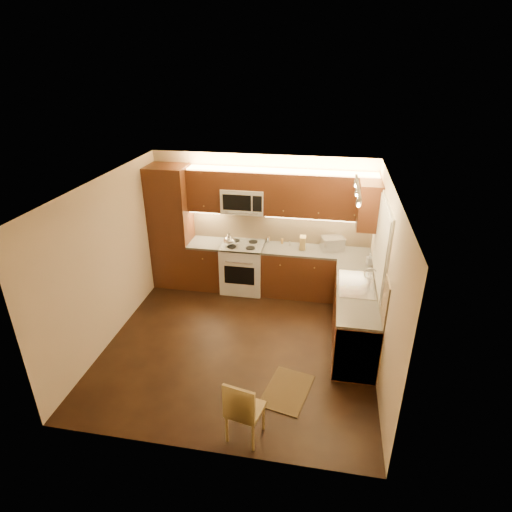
% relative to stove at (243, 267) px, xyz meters
% --- Properties ---
extents(floor, '(4.00, 4.00, 0.01)m').
position_rel_stove_xyz_m(floor, '(0.30, -1.68, -0.46)').
color(floor, black).
rests_on(floor, ground).
extents(ceiling, '(4.00, 4.00, 0.01)m').
position_rel_stove_xyz_m(ceiling, '(0.30, -1.68, 2.04)').
color(ceiling, beige).
rests_on(ceiling, ground).
extents(wall_back, '(4.00, 0.01, 2.50)m').
position_rel_stove_xyz_m(wall_back, '(0.30, 0.32, 0.79)').
color(wall_back, beige).
rests_on(wall_back, ground).
extents(wall_front, '(4.00, 0.01, 2.50)m').
position_rel_stove_xyz_m(wall_front, '(0.30, -3.67, 0.79)').
color(wall_front, beige).
rests_on(wall_front, ground).
extents(wall_left, '(0.01, 4.00, 2.50)m').
position_rel_stove_xyz_m(wall_left, '(-1.70, -1.68, 0.79)').
color(wall_left, beige).
rests_on(wall_left, ground).
extents(wall_right, '(0.01, 4.00, 2.50)m').
position_rel_stove_xyz_m(wall_right, '(2.30, -1.68, 0.79)').
color(wall_right, beige).
rests_on(wall_right, ground).
extents(pantry, '(0.70, 0.60, 2.30)m').
position_rel_stove_xyz_m(pantry, '(-1.35, 0.02, 0.69)').
color(pantry, '#3F210D').
rests_on(pantry, floor).
extents(base_cab_back_left, '(0.62, 0.60, 0.86)m').
position_rel_stove_xyz_m(base_cab_back_left, '(-0.69, 0.02, -0.03)').
color(base_cab_back_left, '#3F210D').
rests_on(base_cab_back_left, floor).
extents(counter_back_left, '(0.62, 0.60, 0.04)m').
position_rel_stove_xyz_m(counter_back_left, '(-0.69, 0.02, 0.42)').
color(counter_back_left, '#3C3937').
rests_on(counter_back_left, base_cab_back_left).
extents(base_cab_back_right, '(1.92, 0.60, 0.86)m').
position_rel_stove_xyz_m(base_cab_back_right, '(1.34, 0.02, -0.03)').
color(base_cab_back_right, '#3F210D').
rests_on(base_cab_back_right, floor).
extents(counter_back_right, '(1.92, 0.60, 0.04)m').
position_rel_stove_xyz_m(counter_back_right, '(1.34, 0.02, 0.42)').
color(counter_back_right, '#3C3937').
rests_on(counter_back_right, base_cab_back_right).
extents(base_cab_right, '(0.60, 2.00, 0.86)m').
position_rel_stove_xyz_m(base_cab_right, '(2.00, -1.28, -0.03)').
color(base_cab_right, '#3F210D').
rests_on(base_cab_right, floor).
extents(counter_right, '(0.60, 2.00, 0.04)m').
position_rel_stove_xyz_m(counter_right, '(2.00, -1.28, 0.42)').
color(counter_right, '#3C3937').
rests_on(counter_right, base_cab_right).
extents(dishwasher, '(0.58, 0.60, 0.84)m').
position_rel_stove_xyz_m(dishwasher, '(2.00, -1.98, -0.03)').
color(dishwasher, silver).
rests_on(dishwasher, floor).
extents(backsplash_back, '(3.30, 0.02, 0.60)m').
position_rel_stove_xyz_m(backsplash_back, '(0.65, 0.31, 0.74)').
color(backsplash_back, tan).
rests_on(backsplash_back, wall_back).
extents(backsplash_right, '(0.02, 2.00, 0.60)m').
position_rel_stove_xyz_m(backsplash_right, '(2.29, -1.28, 0.74)').
color(backsplash_right, tan).
rests_on(backsplash_right, wall_right).
extents(upper_cab_back_left, '(0.62, 0.35, 0.75)m').
position_rel_stove_xyz_m(upper_cab_back_left, '(-0.69, 0.15, 1.42)').
color(upper_cab_back_left, '#3F210D').
rests_on(upper_cab_back_left, wall_back).
extents(upper_cab_back_right, '(1.92, 0.35, 0.75)m').
position_rel_stove_xyz_m(upper_cab_back_right, '(1.34, 0.15, 1.42)').
color(upper_cab_back_right, '#3F210D').
rests_on(upper_cab_back_right, wall_back).
extents(upper_cab_bridge, '(0.76, 0.35, 0.31)m').
position_rel_stove_xyz_m(upper_cab_bridge, '(0.00, 0.15, 1.63)').
color(upper_cab_bridge, '#3F210D').
rests_on(upper_cab_bridge, wall_back).
extents(upper_cab_right_corner, '(0.35, 0.50, 0.75)m').
position_rel_stove_xyz_m(upper_cab_right_corner, '(2.12, -0.28, 1.42)').
color(upper_cab_right_corner, '#3F210D').
rests_on(upper_cab_right_corner, wall_right).
extents(stove, '(0.76, 0.65, 0.92)m').
position_rel_stove_xyz_m(stove, '(0.00, 0.00, 0.00)').
color(stove, silver).
rests_on(stove, floor).
extents(microwave, '(0.76, 0.38, 0.44)m').
position_rel_stove_xyz_m(microwave, '(0.00, 0.14, 1.26)').
color(microwave, silver).
rests_on(microwave, wall_back).
extents(window_frame, '(0.03, 1.44, 1.24)m').
position_rel_stove_xyz_m(window_frame, '(2.29, -1.12, 1.14)').
color(window_frame, silver).
rests_on(window_frame, wall_right).
extents(window_blinds, '(0.02, 1.36, 1.16)m').
position_rel_stove_xyz_m(window_blinds, '(2.27, -1.12, 1.14)').
color(window_blinds, silver).
rests_on(window_blinds, wall_right).
extents(sink, '(0.52, 0.86, 0.15)m').
position_rel_stove_xyz_m(sink, '(2.00, -1.12, 0.52)').
color(sink, silver).
rests_on(sink, counter_right).
extents(faucet, '(0.20, 0.04, 0.30)m').
position_rel_stove_xyz_m(faucet, '(2.18, -1.12, 0.59)').
color(faucet, silver).
rests_on(faucet, counter_right).
extents(track_light_bar, '(0.04, 1.20, 0.03)m').
position_rel_stove_xyz_m(track_light_bar, '(1.85, -1.27, 2.00)').
color(track_light_bar, silver).
rests_on(track_light_bar, ceiling).
extents(kettle, '(0.26, 0.26, 0.25)m').
position_rel_stove_xyz_m(kettle, '(-0.23, -0.10, 0.58)').
color(kettle, silver).
rests_on(kettle, stove).
extents(toaster_oven, '(0.45, 0.39, 0.23)m').
position_rel_stove_xyz_m(toaster_oven, '(1.61, 0.13, 0.55)').
color(toaster_oven, silver).
rests_on(toaster_oven, counter_back_right).
extents(knife_block, '(0.11, 0.17, 0.23)m').
position_rel_stove_xyz_m(knife_block, '(1.09, 0.05, 0.56)').
color(knife_block, tan).
rests_on(knife_block, counter_back_right).
extents(spice_jar_a, '(0.05, 0.05, 0.10)m').
position_rel_stove_xyz_m(spice_jar_a, '(0.44, 0.21, 0.49)').
color(spice_jar_a, silver).
rests_on(spice_jar_a, counter_back_right).
extents(spice_jar_b, '(0.05, 0.05, 0.09)m').
position_rel_stove_xyz_m(spice_jar_b, '(0.44, 0.26, 0.49)').
color(spice_jar_b, brown).
rests_on(spice_jar_b, counter_back_right).
extents(spice_jar_c, '(0.05, 0.05, 0.10)m').
position_rel_stove_xyz_m(spice_jar_c, '(0.85, 0.13, 0.49)').
color(spice_jar_c, silver).
rests_on(spice_jar_c, counter_back_right).
extents(spice_jar_d, '(0.04, 0.04, 0.10)m').
position_rel_stove_xyz_m(spice_jar_d, '(0.70, 0.22, 0.49)').
color(spice_jar_d, olive).
rests_on(spice_jar_d, counter_back_right).
extents(soap_bottle, '(0.11, 0.11, 0.20)m').
position_rel_stove_xyz_m(soap_bottle, '(2.22, -0.39, 0.54)').
color(soap_bottle, '#B4B3B8').
rests_on(soap_bottle, counter_right).
extents(rug, '(0.70, 0.91, 0.01)m').
position_rel_stove_xyz_m(rug, '(1.13, -2.58, -0.45)').
color(rug, black).
rests_on(rug, floor).
extents(dining_chair, '(0.45, 0.45, 0.85)m').
position_rel_stove_xyz_m(dining_chair, '(0.73, -3.38, -0.03)').
color(dining_chair, tan).
rests_on(dining_chair, floor).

